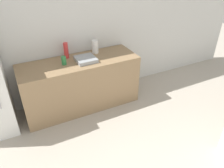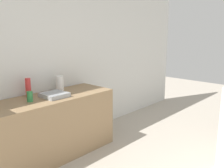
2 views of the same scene
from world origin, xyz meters
The scene contains 6 objects.
wall_back centered at (0.00, 3.31, 1.30)m, with size 8.00×0.06×2.60m, color silver.
counter centered at (0.14, 2.92, 0.45)m, with size 2.02×0.69×0.91m, color #937551.
sink_basin centered at (0.25, 2.87, 0.94)m, with size 0.33×0.34×0.06m, color #9EA3A8.
bottle_tall centered at (0.00, 3.14, 1.04)m, with size 0.08×0.08×0.27m, color red.
bottle_short centered at (-0.11, 2.91, 0.98)m, with size 0.08×0.08×0.14m, color #2D7F42.
paper_towel_roll centered at (0.53, 3.12, 1.02)m, with size 0.11×0.11×0.23m, color white.
Camera 2 is at (-1.72, -0.05, 1.84)m, focal length 40.00 mm.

